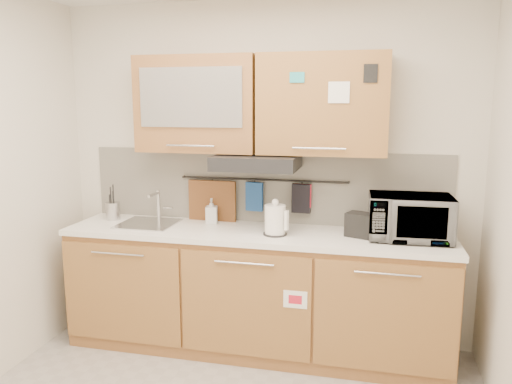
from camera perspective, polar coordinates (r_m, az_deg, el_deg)
The scene contains 17 objects.
wall_back at distance 3.87m, azimuth 0.94°, elevation 2.11°, with size 3.20×3.20×0.00m, color silver.
base_cabinet at distance 3.81m, azimuth -0.10°, elevation -11.97°, with size 2.80×0.64×0.88m.
countertop at distance 3.65m, azimuth -0.11°, elevation -4.78°, with size 2.82×0.62×0.04m, color white.
backsplash at distance 3.87m, azimuth 0.90°, elevation 0.62°, with size 2.80×0.02×0.56m, color silver.
upper_cabinets at distance 3.66m, azimuth 0.29°, elevation 9.98°, with size 1.82×0.37×0.70m.
range_hood at distance 3.61m, azimuth 0.10°, elevation 3.45°, with size 0.60×0.46×0.10m, color black.
sink at distance 3.94m, azimuth -12.18°, elevation -3.54°, with size 0.42×0.40×0.26m.
utensil_rail at distance 3.83m, azimuth 0.78°, elevation 1.42°, with size 0.02×0.02×1.30m, color black.
utensil_crock at distance 4.15m, azimuth -16.03°, elevation -2.05°, with size 0.14×0.14×0.28m.
kettle at distance 3.52m, azimuth 2.22°, elevation -3.30°, with size 0.20×0.19×0.26m.
toaster at distance 3.55m, azimuth 12.09°, elevation -3.70°, with size 0.25×0.21×0.17m.
microwave at distance 3.56m, azimuth 17.17°, elevation -2.79°, with size 0.55×0.37×0.30m, color #999999.
soap_bottle at distance 3.89m, azimuth -5.11°, elevation -2.15°, with size 0.09×0.09×0.19m, color #999999.
cutting_board at distance 3.97m, azimuth -5.01°, elevation -2.11°, with size 0.39×0.03×0.48m, color brown.
oven_mitt at distance 3.85m, azimuth -0.19°, elevation -0.52°, with size 0.13×0.03×0.22m, color navy.
dark_pouch at distance 3.78m, azimuth 5.19°, elevation -0.74°, with size 0.14×0.04×0.22m, color black.
pot_holder at distance 3.78m, azimuth 5.26°, elevation -0.40°, with size 0.14×0.02×0.18m, color red.
Camera 1 is at (0.81, -2.24, 1.85)m, focal length 35.00 mm.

